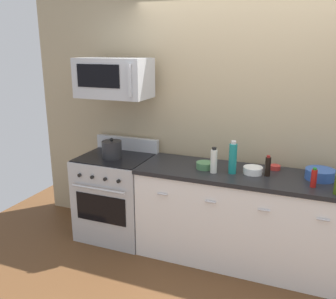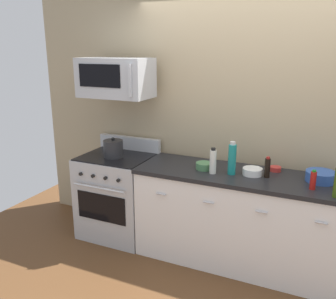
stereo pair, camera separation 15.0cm
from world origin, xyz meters
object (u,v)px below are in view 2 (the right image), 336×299
bowl_white_ceramic (252,171)px  bottle_vinegar_white (213,161)px  bottle_soy_sauce_dark (267,168)px  bowl_green_glaze (204,166)px  bottle_sparkling_teal (232,159)px  microwave (116,78)px  bowl_red_small (275,169)px  bowl_blue_mixing (321,176)px  bottle_hot_sauce_red (313,180)px  stockpot (113,149)px  range_oven (118,195)px

bowl_white_ceramic → bottle_vinegar_white: bearing=-162.1°
bottle_soy_sauce_dark → bowl_green_glaze: size_ratio=1.17×
bottle_vinegar_white → bottle_sparkling_teal: bottle_sparkling_teal is taller
bottle_sparkling_teal → bottle_soy_sauce_dark: 0.32m
microwave → bottle_vinegar_white: bearing=-7.3°
microwave → bowl_red_small: (1.64, 0.16, -0.81)m
bottle_sparkling_teal → bottle_soy_sauce_dark: bearing=8.0°
bottle_soy_sauce_dark → bowl_red_small: (0.04, 0.21, -0.07)m
bottle_sparkling_teal → bowl_green_glaze: size_ratio=1.88×
bottle_sparkling_teal → bowl_blue_mixing: size_ratio=1.21×
bottle_vinegar_white → bottle_hot_sauce_red: (0.87, -0.04, -0.04)m
bottle_hot_sauce_red → stockpot: stockpot is taller
bowl_green_glaze → bowl_red_small: (0.63, 0.22, -0.01)m
bowl_green_glaze → bowl_blue_mixing: (1.03, 0.10, 0.02)m
bowl_white_ceramic → bowl_red_small: bowl_white_ceramic is taller
range_oven → bottle_hot_sauce_red: 2.06m
bottle_sparkling_teal → stockpot: bottle_sparkling_teal is taller
bowl_white_ceramic → bowl_blue_mixing: 0.58m
range_oven → bowl_white_ceramic: bearing=0.5°
bottle_vinegar_white → bowl_white_ceramic: (0.35, 0.11, -0.08)m
bottle_soy_sauce_dark → bowl_green_glaze: 0.59m
stockpot → bowl_red_small: bearing=9.1°
bottle_sparkling_teal → bottle_hot_sauce_red: 0.72m
bottle_soy_sauce_dark → microwave: bearing=178.2°
bottle_hot_sauce_red → bowl_white_ceramic: size_ratio=0.92×
range_oven → bottle_soy_sauce_dark: bearing=-0.2°
bottle_vinegar_white → bowl_white_ceramic: 0.37m
range_oven → stockpot: bearing=-90.0°
microwave → bottle_soy_sauce_dark: size_ratio=3.84×
bottle_hot_sauce_red → bowl_white_ceramic: bottle_hot_sauce_red is taller
range_oven → bottle_vinegar_white: 1.26m
bowl_green_glaze → bowl_blue_mixing: size_ratio=0.65×
bowl_green_glaze → bottle_hot_sauce_red: bearing=-6.9°
bottle_soy_sauce_dark → bowl_red_small: bottle_soy_sauce_dark is taller
microwave → bottle_hot_sauce_red: microwave is taller
microwave → stockpot: bearing=-90.1°
bowl_white_ceramic → microwave: bearing=178.8°
bottle_soy_sauce_dark → bowl_white_ceramic: (-0.13, 0.02, -0.06)m
bottle_sparkling_teal → bowl_green_glaze: 0.30m
microwave → bottle_sparkling_teal: 1.45m
bottle_soy_sauce_dark → bowl_blue_mixing: bearing=11.6°
bottle_hot_sauce_red → bowl_green_glaze: size_ratio=1.01×
bottle_vinegar_white → bowl_red_small: (0.52, 0.31, -0.09)m
bowl_green_glaze → bowl_red_small: 0.67m
bowl_white_ceramic → stockpot: stockpot is taller
bowl_white_ceramic → bowl_green_glaze: bearing=-176.4°
bottle_soy_sauce_dark → bowl_green_glaze: (-0.59, -0.01, -0.06)m
bowl_white_ceramic → stockpot: size_ratio=0.83×
bottle_vinegar_white → range_oven: bearing=174.9°
bowl_white_ceramic → bowl_red_small: 0.26m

